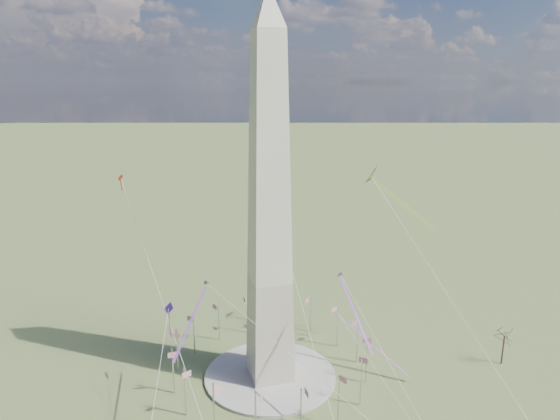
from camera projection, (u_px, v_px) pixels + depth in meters
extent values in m
plane|color=#506432|center=(270.00, 377.00, 137.58)|extent=(2000.00, 2000.00, 0.00)
cylinder|color=#A69F97|center=(270.00, 375.00, 137.48)|extent=(36.00, 36.00, 0.80)
pyramid|color=beige|center=(268.00, 5.00, 113.78)|extent=(9.90, 9.90, 10.00)
cylinder|color=silver|center=(357.00, 342.00, 143.14)|extent=(0.36, 0.36, 13.00)
cube|color=red|center=(356.00, 323.00, 143.03)|extent=(2.40, 0.08, 1.50)
cylinder|color=silver|center=(337.00, 327.00, 151.83)|extent=(0.36, 0.36, 13.00)
cube|color=red|center=(335.00, 310.00, 151.49)|extent=(2.25, 0.99, 1.50)
cylinder|color=silver|center=(310.00, 317.00, 158.11)|extent=(0.36, 0.36, 13.00)
cube|color=red|center=(307.00, 301.00, 157.39)|extent=(1.75, 1.75, 1.50)
cylinder|color=silver|center=(280.00, 313.00, 161.02)|extent=(0.36, 0.36, 13.00)
cube|color=red|center=(276.00, 298.00, 159.83)|extent=(0.99, 2.25, 1.50)
cylinder|color=silver|center=(249.00, 314.00, 160.11)|extent=(0.36, 0.36, 13.00)
cube|color=red|center=(244.00, 300.00, 158.43)|extent=(0.08, 2.40, 1.50)
cylinder|color=silver|center=(219.00, 321.00, 155.53)|extent=(0.36, 0.36, 13.00)
cube|color=red|center=(215.00, 307.00, 153.42)|extent=(0.99, 2.25, 1.50)
cylinder|color=silver|center=(194.00, 333.00, 147.97)|extent=(0.36, 0.36, 13.00)
cube|color=red|center=(190.00, 319.00, 145.55)|extent=(1.75, 1.75, 1.50)
cylinder|color=silver|center=(177.00, 350.00, 138.58)|extent=(0.36, 0.36, 13.00)
cube|color=red|center=(175.00, 335.00, 136.01)|extent=(2.25, 0.99, 1.50)
cylinder|color=silver|center=(173.00, 371.00, 128.80)|extent=(0.36, 0.36, 13.00)
cube|color=red|center=(172.00, 355.00, 126.27)|extent=(2.40, 0.08, 1.50)
cylinder|color=silver|center=(185.00, 392.00, 120.11)|extent=(0.36, 0.36, 13.00)
cube|color=red|center=(187.00, 375.00, 117.81)|extent=(2.25, 0.99, 1.50)
cylinder|color=silver|center=(214.00, 409.00, 113.83)|extent=(0.36, 0.36, 13.00)
cube|color=red|center=(218.00, 390.00, 111.91)|extent=(1.75, 1.75, 1.50)
cylinder|color=silver|center=(256.00, 417.00, 110.92)|extent=(0.36, 0.36, 13.00)
cube|color=red|center=(261.00, 397.00, 109.47)|extent=(0.99, 2.25, 1.50)
cylinder|color=silver|center=(301.00, 415.00, 111.83)|extent=(0.36, 0.36, 13.00)
cube|color=red|center=(307.00, 393.00, 110.87)|extent=(0.08, 2.40, 1.50)
cylinder|color=silver|center=(338.00, 401.00, 116.41)|extent=(0.36, 0.36, 13.00)
cube|color=red|center=(343.00, 379.00, 115.88)|extent=(0.99, 2.25, 1.50)
cylinder|color=silver|center=(361.00, 382.00, 123.97)|extent=(0.36, 0.36, 13.00)
cube|color=red|center=(363.00, 360.00, 123.76)|extent=(1.75, 1.75, 1.50)
cylinder|color=silver|center=(366.00, 361.00, 133.35)|extent=(0.36, 0.36, 13.00)
cube|color=red|center=(367.00, 341.00, 133.29)|extent=(2.25, 0.99, 1.50)
cylinder|color=#47372B|center=(503.00, 350.00, 142.95)|extent=(0.46, 0.46, 8.83)
cube|color=#E0A60B|center=(405.00, 204.00, 146.65)|extent=(14.41, 12.74, 13.17)
cube|color=#E0A60B|center=(404.00, 206.00, 144.54)|extent=(14.41, 12.74, 13.17)
cube|color=#391973|center=(169.00, 309.00, 126.47)|extent=(2.33, 2.61, 2.60)
cube|color=red|center=(170.00, 324.00, 127.54)|extent=(0.62, 3.32, 9.00)
cube|color=red|center=(356.00, 315.00, 114.39)|extent=(0.91, 17.56, 11.00)
cube|color=red|center=(190.00, 323.00, 116.24)|extent=(10.11, 14.78, 10.87)
cube|color=red|center=(374.00, 346.00, 137.91)|extent=(15.45, 15.35, 13.27)
cube|color=#ED421B|center=(120.00, 178.00, 152.26)|extent=(1.60, 1.95, 1.88)
cube|color=#ED421B|center=(121.00, 184.00, 152.78)|extent=(0.50, 1.63, 4.32)
cube|color=white|center=(253.00, 128.00, 167.61)|extent=(1.66, 1.44, 1.57)
cube|color=white|center=(253.00, 133.00, 168.04)|extent=(0.34, 1.36, 3.59)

